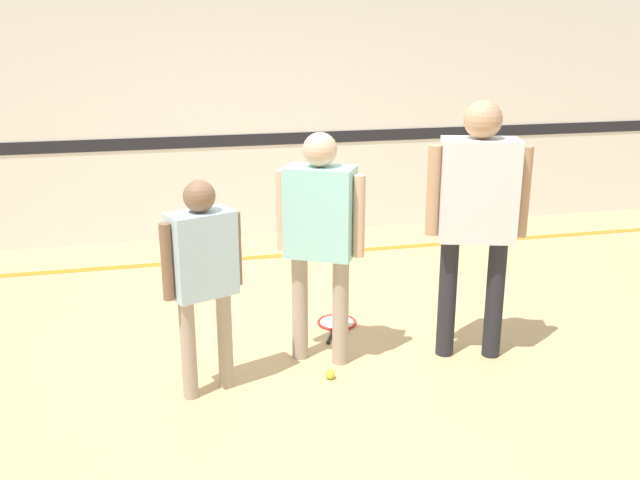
{
  "coord_description": "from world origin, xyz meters",
  "views": [
    {
      "loc": [
        -0.97,
        -4.34,
        2.23
      ],
      "look_at": [
        0.02,
        -0.05,
        0.85
      ],
      "focal_mm": 40.0,
      "sensor_mm": 36.0,
      "label": 1
    }
  ],
  "objects_px": {
    "person_student_left": "(203,265)",
    "tennis_ball_by_spare_racket": "(343,329)",
    "racket_spare_on_floor": "(336,323)",
    "tennis_ball_near_instructor": "(330,374)",
    "person_student_right": "(477,204)",
    "person_instructor": "(320,224)"
  },
  "relations": [
    {
      "from": "person_student_left",
      "to": "racket_spare_on_floor",
      "type": "bearing_deg",
      "value": 16.71
    },
    {
      "from": "person_student_right",
      "to": "tennis_ball_near_instructor",
      "type": "xyz_separation_m",
      "value": [
        -1.01,
        -0.13,
        -1.04
      ]
    },
    {
      "from": "racket_spare_on_floor",
      "to": "tennis_ball_by_spare_racket",
      "type": "relative_size",
      "value": 8.29
    },
    {
      "from": "person_student_left",
      "to": "tennis_ball_by_spare_racket",
      "type": "distance_m",
      "value": 1.46
    },
    {
      "from": "racket_spare_on_floor",
      "to": "tennis_ball_near_instructor",
      "type": "height_order",
      "value": "tennis_ball_near_instructor"
    },
    {
      "from": "person_student_left",
      "to": "person_student_right",
      "type": "xyz_separation_m",
      "value": [
        1.78,
        0.11,
        0.24
      ]
    },
    {
      "from": "racket_spare_on_floor",
      "to": "tennis_ball_near_instructor",
      "type": "relative_size",
      "value": 8.29
    },
    {
      "from": "person_student_right",
      "to": "racket_spare_on_floor",
      "type": "xyz_separation_m",
      "value": [
        -0.76,
        0.69,
        -1.07
      ]
    },
    {
      "from": "person_student_left",
      "to": "tennis_ball_by_spare_racket",
      "type": "relative_size",
      "value": 20.42
    },
    {
      "from": "person_student_left",
      "to": "tennis_ball_by_spare_racket",
      "type": "bearing_deg",
      "value": 10.66
    },
    {
      "from": "person_instructor",
      "to": "tennis_ball_by_spare_racket",
      "type": "bearing_deg",
      "value": 84.75
    },
    {
      "from": "person_student_right",
      "to": "tennis_ball_near_instructor",
      "type": "relative_size",
      "value": 26.41
    },
    {
      "from": "tennis_ball_near_instructor",
      "to": "tennis_ball_by_spare_racket",
      "type": "xyz_separation_m",
      "value": [
        0.26,
        0.66,
        0.0
      ]
    },
    {
      "from": "tennis_ball_by_spare_racket",
      "to": "person_instructor",
      "type": "bearing_deg",
      "value": -124.33
    },
    {
      "from": "tennis_ball_near_instructor",
      "to": "person_student_right",
      "type": "bearing_deg",
      "value": 7.25
    },
    {
      "from": "person_student_right",
      "to": "person_instructor",
      "type": "bearing_deg",
      "value": 8.18
    },
    {
      "from": "person_instructor",
      "to": "person_student_left",
      "type": "bearing_deg",
      "value": -131.93
    },
    {
      "from": "tennis_ball_near_instructor",
      "to": "tennis_ball_by_spare_racket",
      "type": "relative_size",
      "value": 1.0
    },
    {
      "from": "racket_spare_on_floor",
      "to": "tennis_ball_by_spare_racket",
      "type": "xyz_separation_m",
      "value": [
        0.01,
        -0.16,
        0.02
      ]
    },
    {
      "from": "person_student_right",
      "to": "tennis_ball_by_spare_racket",
      "type": "bearing_deg",
      "value": -18.44
    },
    {
      "from": "person_instructor",
      "to": "tennis_ball_by_spare_racket",
      "type": "relative_size",
      "value": 23.55
    },
    {
      "from": "person_instructor",
      "to": "racket_spare_on_floor",
      "type": "xyz_separation_m",
      "value": [
        0.25,
        0.54,
        -0.95
      ]
    }
  ]
}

